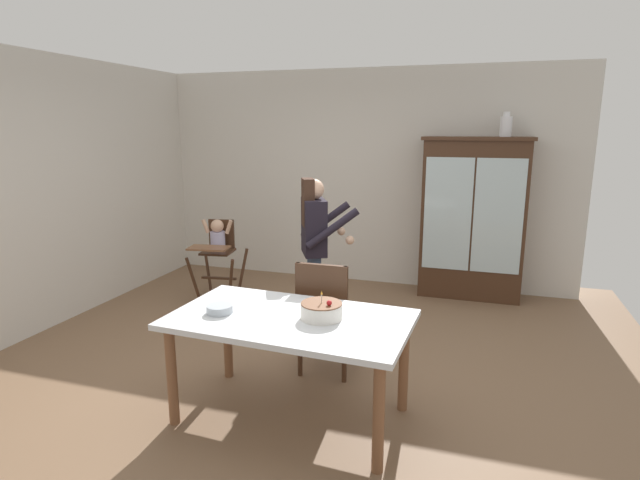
{
  "coord_description": "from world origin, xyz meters",
  "views": [
    {
      "loc": [
        1.47,
        -3.74,
        1.99
      ],
      "look_at": [
        0.06,
        0.7,
        0.95
      ],
      "focal_mm": 28.53,
      "sensor_mm": 36.0,
      "label": 1
    }
  ],
  "objects": [
    {
      "name": "high_chair_with_toddler",
      "position": [
        -1.4,
        1.37,
        0.65
      ],
      "size": [
        0.65,
        0.75,
        0.95
      ],
      "rotation": [
        0.0,
        0.0,
        0.15
      ],
      "color": "#422819",
      "rests_on": "ground_plane"
    },
    {
      "name": "ground_plane",
      "position": [
        0.0,
        0.0,
        0.0
      ],
      "size": [
        6.24,
        6.24,
        0.0
      ],
      "primitive_type": "plane",
      "color": "brown"
    },
    {
      "name": "china_cabinet",
      "position": [
        1.4,
        2.37,
        0.95
      ],
      "size": [
        1.22,
        0.48,
        1.88
      ],
      "color": "#422819",
      "rests_on": "ground_plane"
    },
    {
      "name": "adult_person",
      "position": [
        0.02,
        0.67,
        0.97
      ],
      "size": [
        0.65,
        0.64,
        1.53
      ],
      "rotation": [
        0.0,
        0.0,
        2.03
      ],
      "color": "#33425B",
      "rests_on": "ground_plane"
    },
    {
      "name": "dining_chair_far_side",
      "position": [
        0.34,
        -0.06,
        0.56
      ],
      "size": [
        0.45,
        0.45,
        0.96
      ],
      "rotation": [
        0.0,
        0.0,
        3.15
      ],
      "color": "#422819",
      "rests_on": "ground_plane"
    },
    {
      "name": "serving_bowl",
      "position": [
        -0.18,
        -0.81,
        0.77
      ],
      "size": [
        0.18,
        0.18,
        0.05
      ],
      "primitive_type": "cylinder",
      "color": "#B2BCC6",
      "rests_on": "dining_table"
    },
    {
      "name": "ceramic_vase",
      "position": [
        1.69,
        2.37,
        2.0
      ],
      "size": [
        0.13,
        0.13,
        0.27
      ],
      "color": "white",
      "rests_on": "china_cabinet"
    },
    {
      "name": "wall_left",
      "position": [
        -2.63,
        0.0,
        1.35
      ],
      "size": [
        0.06,
        5.32,
        2.7
      ],
      "primitive_type": "cube",
      "color": "beige",
      "rests_on": "ground_plane"
    },
    {
      "name": "birthday_cake",
      "position": [
        0.51,
        -0.69,
        0.79
      ],
      "size": [
        0.28,
        0.28,
        0.19
      ],
      "color": "white",
      "rests_on": "dining_table"
    },
    {
      "name": "dining_table",
      "position": [
        0.3,
        -0.73,
        0.65
      ],
      "size": [
        1.65,
        0.99,
        0.74
      ],
      "color": "silver",
      "rests_on": "ground_plane"
    },
    {
      "name": "wall_back",
      "position": [
        0.0,
        2.63,
        1.35
      ],
      "size": [
        5.32,
        0.06,
        2.7
      ],
      "primitive_type": "cube",
      "color": "beige",
      "rests_on": "ground_plane"
    }
  ]
}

